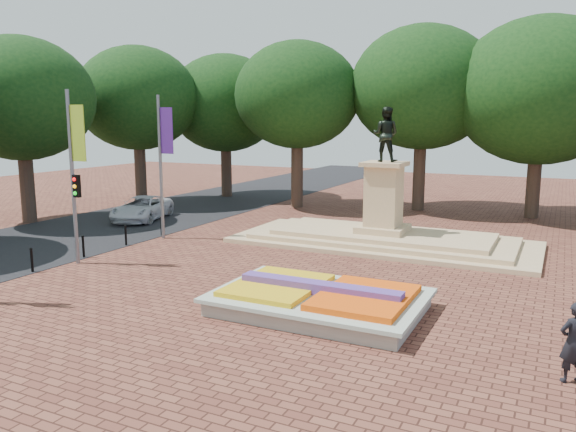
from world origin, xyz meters
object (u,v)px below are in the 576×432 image
at_px(van, 142,208).
at_px(pedestrian, 574,342).
at_px(flower_bed, 320,299).
at_px(monument, 383,226).

bearing_deg(van, pedestrian, -45.24).
xyz_separation_m(flower_bed, pedestrian, (6.92, -1.87, 0.56)).
bearing_deg(monument, flower_bed, -84.13).
xyz_separation_m(flower_bed, monument, (-1.03, 10.00, 0.50)).
distance_m(monument, van, 14.58).
xyz_separation_m(monument, van, (-14.58, 0.06, -0.19)).
bearing_deg(pedestrian, van, -60.77).
relative_size(monument, van, 2.82).
xyz_separation_m(monument, pedestrian, (7.95, -11.87, 0.05)).
height_order(monument, van, monument).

